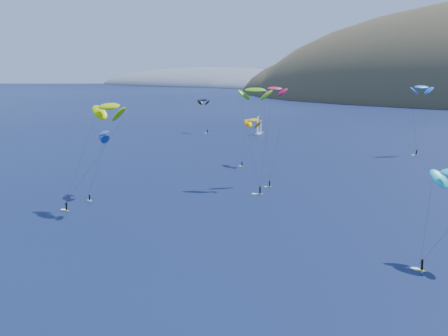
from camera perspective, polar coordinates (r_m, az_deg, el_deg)
name	(u,v)px	position (r m, az deg, el deg)	size (l,w,h in m)	color
headland	(228,87)	(936.50, 0.37, 7.38)	(460.00, 250.00, 60.00)	slate
sailboat	(259,133)	(285.58, 3.19, 3.25)	(7.93, 6.93, 9.50)	white
kitesurfer_1	(253,120)	(198.56, 2.65, 4.37)	(8.69, 9.07, 16.46)	#BACF17
kitesurfer_2	(109,107)	(138.94, -10.48, 5.55)	(12.96, 10.72, 25.65)	#BACF17
kitesurfer_3	(255,90)	(162.25, 2.87, 7.10)	(11.75, 12.26, 27.64)	#BACF17
kitesurfer_4	(422,87)	(232.24, 17.63, 7.05)	(8.52, 8.64, 26.15)	#BACF17
kitesurfer_9	(275,89)	(167.22, 4.67, 7.22)	(6.54, 9.21, 27.30)	#BACF17
kitesurfer_10	(104,133)	(155.44, -10.91, 3.14)	(8.31, 12.70, 17.46)	#BACF17
kitesurfer_12	(204,100)	(292.47, -1.87, 6.23)	(8.52, 5.34, 17.33)	#BACF17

